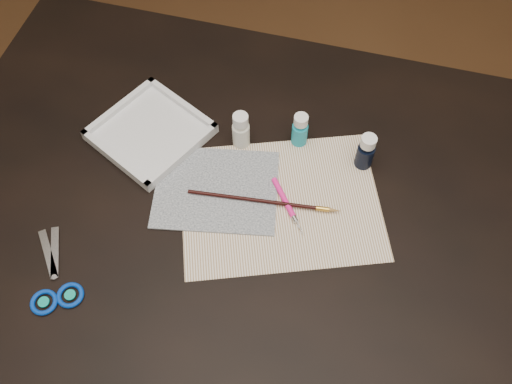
% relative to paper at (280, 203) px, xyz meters
% --- Properties ---
extents(ground, '(3.50, 3.50, 0.02)m').
position_rel_paper_xyz_m(ground, '(-0.04, -0.02, -0.76)').
color(ground, '#422614').
rests_on(ground, ground).
extents(table, '(1.30, 0.90, 0.75)m').
position_rel_paper_xyz_m(table, '(-0.04, -0.02, -0.38)').
color(table, black).
rests_on(table, ground).
extents(paper, '(0.45, 0.40, 0.00)m').
position_rel_paper_xyz_m(paper, '(0.00, 0.00, 0.00)').
color(paper, white).
rests_on(paper, table).
extents(canvas, '(0.26, 0.23, 0.00)m').
position_rel_paper_xyz_m(canvas, '(-0.13, -0.00, 0.00)').
color(canvas, black).
rests_on(canvas, paper).
extents(paint_bottle_white, '(0.04, 0.04, 0.08)m').
position_rel_paper_xyz_m(paint_bottle_white, '(-0.11, 0.12, 0.04)').
color(paint_bottle_white, silver).
rests_on(paint_bottle_white, table).
extents(paint_bottle_cyan, '(0.04, 0.04, 0.08)m').
position_rel_paper_xyz_m(paint_bottle_cyan, '(0.00, 0.15, 0.04)').
color(paint_bottle_cyan, teal).
rests_on(paint_bottle_cyan, table).
extents(paint_bottle_navy, '(0.03, 0.03, 0.08)m').
position_rel_paper_xyz_m(paint_bottle_navy, '(0.14, 0.13, 0.04)').
color(paint_bottle_navy, black).
rests_on(paint_bottle_navy, table).
extents(paintbrush, '(0.29, 0.04, 0.01)m').
position_rel_paper_xyz_m(paintbrush, '(-0.03, -0.01, 0.01)').
color(paintbrush, black).
rests_on(paintbrush, canvas).
extents(craft_knife, '(0.09, 0.11, 0.01)m').
position_rel_paper_xyz_m(craft_knife, '(0.02, -0.01, 0.01)').
color(craft_knife, '#FF1D8F').
rests_on(craft_knife, paper).
extents(scissors, '(0.19, 0.20, 0.01)m').
position_rel_paper_xyz_m(scissors, '(-0.36, -0.24, 0.00)').
color(scissors, silver).
rests_on(scissors, table).
extents(palette_tray, '(0.26, 0.26, 0.02)m').
position_rel_paper_xyz_m(palette_tray, '(-0.29, 0.09, 0.01)').
color(palette_tray, silver).
rests_on(palette_tray, table).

